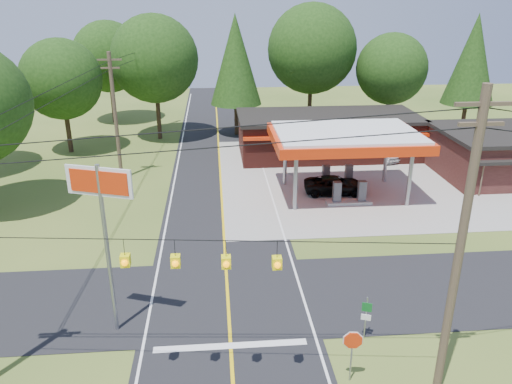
{
  "coord_description": "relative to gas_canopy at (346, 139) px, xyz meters",
  "views": [
    {
      "loc": [
        -0.42,
        -20.88,
        13.86
      ],
      "look_at": [
        2.0,
        7.0,
        2.8
      ],
      "focal_mm": 35.0,
      "sensor_mm": 36.0,
      "label": 1
    }
  ],
  "objects": [
    {
      "name": "big_stop_sign",
      "position": [
        -14.0,
        -15.01,
        1.58
      ],
      "size": [
        2.73,
        1.04,
        7.73
      ],
      "color": "gray",
      "rests_on": "ground"
    },
    {
      "name": "gas_canopy",
      "position": [
        0.0,
        0.0,
        0.0
      ],
      "size": [
        10.6,
        7.4,
        4.88
      ],
      "color": "gray",
      "rests_on": "ground"
    },
    {
      "name": "utility_pole_north",
      "position": [
        -15.5,
        22.0,
        0.48
      ],
      "size": [
        0.3,
        0.3,
        9.5
      ],
      "color": "#473828",
      "rests_on": "ground"
    },
    {
      "name": "cross_road",
      "position": [
        -9.0,
        -13.0,
        -4.25
      ],
      "size": [
        70.0,
        7.0,
        0.02
      ],
      "primitive_type": "cube",
      "color": "black",
      "rests_on": "ground"
    },
    {
      "name": "suv_car",
      "position": [
        -0.5,
        0.28,
        -3.62
      ],
      "size": [
        4.94,
        4.94,
        1.29
      ],
      "primitive_type": "imported",
      "rotation": [
        0.0,
        0.0,
        1.51
      ],
      "color": "black",
      "rests_on": "ground"
    },
    {
      "name": "lane_center_yellow",
      "position": [
        -9.0,
        -13.0,
        -4.24
      ],
      "size": [
        0.15,
        110.0,
        0.0
      ],
      "primitive_type": "cube",
      "color": "yellow",
      "rests_on": "main_highway"
    },
    {
      "name": "ground",
      "position": [
        -9.0,
        -13.0,
        -4.27
      ],
      "size": [
        120.0,
        120.0,
        0.0
      ],
      "primitive_type": "plane",
      "color": "#415C20",
      "rests_on": "ground"
    },
    {
      "name": "octagonal_stop_sign",
      "position": [
        -4.5,
        -19.01,
        -2.57
      ],
      "size": [
        0.8,
        0.15,
        2.29
      ],
      "color": "gray",
      "rests_on": "ground"
    },
    {
      "name": "route_sign_post",
      "position": [
        -3.2,
        -16.52,
        -3.06
      ],
      "size": [
        0.4,
        0.17,
        2.04
      ],
      "color": "gray",
      "rests_on": "ground"
    },
    {
      "name": "utility_pole_far_left",
      "position": [
        -17.0,
        5.0,
        0.93
      ],
      "size": [
        1.8,
        0.3,
        10.0
      ],
      "color": "#473828",
      "rests_on": "ground"
    },
    {
      "name": "sedan_car",
      "position": [
        5.57,
        8.0,
        -3.61
      ],
      "size": [
        4.94,
        4.94,
        1.32
      ],
      "primitive_type": "imported",
      "rotation": [
        0.0,
        0.0,
        0.35
      ],
      "color": "silver",
      "rests_on": "ground"
    },
    {
      "name": "main_highway",
      "position": [
        -9.0,
        -13.0,
        -4.26
      ],
      "size": [
        8.0,
        120.0,
        0.02
      ],
      "primitive_type": "cube",
      "color": "black",
      "rests_on": "ground"
    },
    {
      "name": "convenience_store",
      "position": [
        1.0,
        9.98,
        -2.35
      ],
      "size": [
        16.4,
        7.55,
        3.8
      ],
      "color": "#511D17",
      "rests_on": "ground"
    },
    {
      "name": "utility_pole_near_right",
      "position": [
        -1.5,
        -20.0,
        1.69
      ],
      "size": [
        1.8,
        0.3,
        11.5
      ],
      "color": "#473828",
      "rests_on": "ground"
    },
    {
      "name": "overhead_beacons",
      "position": [
        -10.0,
        -19.0,
        1.95
      ],
      "size": [
        17.04,
        2.04,
        1.03
      ],
      "color": "black",
      "rests_on": "ground"
    },
    {
      "name": "treeline_backdrop",
      "position": [
        -8.18,
        11.01,
        3.22
      ],
      "size": [
        70.27,
        51.59,
        13.3
      ],
      "color": "#332316",
      "rests_on": "ground"
    }
  ]
}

